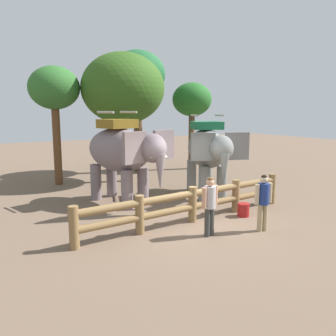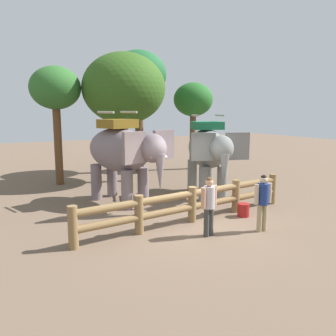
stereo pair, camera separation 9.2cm
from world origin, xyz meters
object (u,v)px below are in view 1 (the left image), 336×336
object	(u,v)px
log_fence	(193,202)
elephant_center	(208,151)
tourist_man_in_blue	(263,199)
feed_bucket	(243,210)
elephant_near_left	(123,152)
tree_deep_back	(123,89)
tree_far_left	(54,90)
tourist_woman_in_black	(210,202)
tree_back_center	(137,77)
tree_far_right	(192,101)

from	to	relation	value
log_fence	elephant_center	xyz separation A→B (m)	(2.27, 2.34, 1.13)
tourist_man_in_blue	feed_bucket	xyz separation A→B (m)	(0.47, 1.26, -0.70)
elephant_near_left	tourist_man_in_blue	world-z (taller)	elephant_near_left
tree_deep_back	feed_bucket	size ratio (longest dim) A/B	14.20
tourist_man_in_blue	tree_far_left	bearing A→B (deg)	110.53
tourist_man_in_blue	tourist_woman_in_black	bearing A→B (deg)	164.12
tourist_woman_in_black	tree_back_center	world-z (taller)	tree_back_center
feed_bucket	elephant_near_left	bearing A→B (deg)	128.30
tourist_man_in_blue	tree_deep_back	world-z (taller)	tree_deep_back
tree_deep_back	tree_far_right	bearing A→B (deg)	16.34
tourist_man_in_blue	tree_far_right	bearing A→B (deg)	66.91
tree_back_center	feed_bucket	world-z (taller)	tree_back_center
log_fence	feed_bucket	xyz separation A→B (m)	(1.67, -0.35, -0.40)
tourist_man_in_blue	elephant_center	bearing A→B (deg)	74.74
elephant_near_left	tree_deep_back	xyz separation A→B (m)	(1.58, 3.60, 2.38)
elephant_near_left	tourist_man_in_blue	distance (m)	5.12
elephant_near_left	tree_far_right	size ratio (longest dim) A/B	0.81
tree_back_center	tourist_man_in_blue	bearing A→B (deg)	-96.34
tourist_woman_in_black	tree_far_left	distance (m)	9.32
elephant_near_left	tree_back_center	world-z (taller)	tree_back_center
elephant_near_left	tree_deep_back	world-z (taller)	tree_deep_back
tourist_man_in_blue	tree_far_left	world-z (taller)	tree_far_left
feed_bucket	tree_deep_back	bearing A→B (deg)	98.43
log_fence	feed_bucket	distance (m)	1.75
tree_deep_back	tourist_woman_in_black	bearing A→B (deg)	-96.77
tree_deep_back	tourist_man_in_blue	bearing A→B (deg)	-86.13
tourist_woman_in_black	log_fence	bearing A→B (deg)	76.93
elephant_near_left	tree_far_left	bearing A→B (deg)	105.51
tourist_man_in_blue	tree_far_right	xyz separation A→B (m)	(4.06, 9.52, 2.83)
log_fence	tree_deep_back	size ratio (longest dim) A/B	1.28
elephant_near_left	tree_deep_back	distance (m)	4.60
log_fence	tree_far_right	bearing A→B (deg)	56.39
elephant_near_left	feed_bucket	bearing A→B (deg)	-51.70
elephant_near_left	tree_far_left	xyz separation A→B (m)	(-1.23, 4.41, 2.27)
tree_back_center	tree_far_right	xyz separation A→B (m)	(2.92, -0.72, -1.22)
tree_back_center	tree_far_right	world-z (taller)	tree_back_center
tree_far_left	tree_back_center	xyz separation A→B (m)	(4.50, 1.26, 0.87)
log_fence	tourist_woman_in_black	xyz separation A→B (m)	(-0.28, -1.20, 0.30)
tree_far_right	log_fence	bearing A→B (deg)	-123.61
tree_far_left	tree_back_center	size ratio (longest dim) A/B	0.81
log_fence	tourist_man_in_blue	bearing A→B (deg)	-53.52
tree_deep_back	tree_back_center	bearing A→B (deg)	50.82
elephant_center	tree_far_right	bearing A→B (deg)	61.83
tourist_woman_in_black	tree_deep_back	size ratio (longest dim) A/B	0.27
log_fence	tree_back_center	distance (m)	9.93
tree_far_left	elephant_near_left	bearing A→B (deg)	-74.49
tree_back_center	log_fence	bearing A→B (deg)	-105.13
elephant_near_left	tree_back_center	size ratio (longest dim) A/B	0.61
tourist_man_in_blue	tree_far_left	size ratio (longest dim) A/B	0.31
tree_far_right	tree_deep_back	world-z (taller)	tree_deep_back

